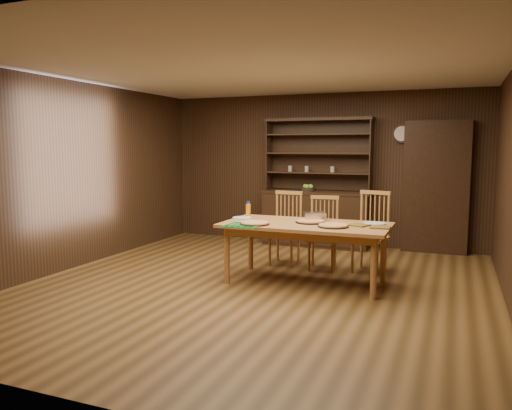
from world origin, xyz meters
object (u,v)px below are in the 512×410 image
at_px(chair_center, 323,230).
at_px(juice_bottle, 248,210).
at_px(chair_right, 372,229).
at_px(china_hutch, 316,211).
at_px(dining_table, 306,229).
at_px(chair_left, 286,225).

bearing_deg(chair_center, juice_bottle, -152.53).
bearing_deg(chair_right, juice_bottle, -144.11).
relative_size(china_hutch, dining_table, 1.07).
relative_size(chair_center, juice_bottle, 4.74).
height_order(chair_center, chair_right, chair_right).
distance_m(chair_left, juice_bottle, 0.80).
relative_size(chair_left, juice_bottle, 4.91).
xyz_separation_m(dining_table, juice_bottle, (-0.87, 0.24, 0.17)).
xyz_separation_m(china_hutch, juice_bottle, (-0.38, -2.12, 0.25)).
height_order(china_hutch, dining_table, china_hutch).
xyz_separation_m(dining_table, chair_center, (0.02, 0.82, -0.14)).
xyz_separation_m(chair_center, chair_right, (0.65, 0.09, 0.05)).
bearing_deg(chair_center, dining_table, -97.20).
height_order(dining_table, juice_bottle, juice_bottle).
xyz_separation_m(chair_center, juice_bottle, (-0.89, -0.59, 0.31)).
distance_m(chair_center, chair_right, 0.66).
bearing_deg(dining_table, china_hutch, 101.84).
height_order(chair_left, juice_bottle, chair_left).
bearing_deg(chair_left, china_hutch, 89.58).
xyz_separation_m(dining_table, chair_right, (0.67, 0.92, -0.09)).
relative_size(china_hutch, chair_center, 2.15).
relative_size(china_hutch, chair_left, 2.07).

